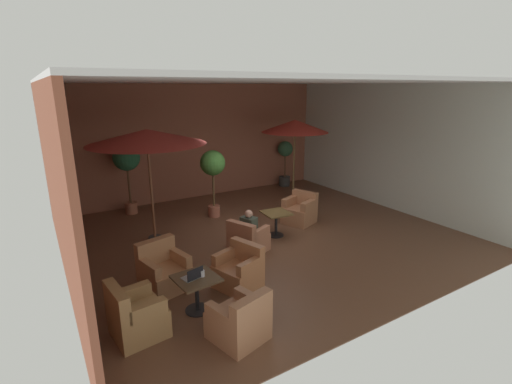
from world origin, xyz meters
TOP-DOWN VIEW (x-y plane):
  - ground_plane at (0.00, 0.00)m, footprint 9.10×8.22m
  - wall_back_brick at (0.00, 4.07)m, footprint 9.10×0.08m
  - wall_left_accent at (-4.51, 0.00)m, footprint 0.08×8.22m
  - wall_right_plain at (4.51, 0.00)m, footprint 0.08×8.22m
  - ceiling_slab at (0.00, 0.00)m, footprint 9.10×8.22m
  - cafe_table_front_left at (-2.76, -2.22)m, footprint 0.73×0.73m
  - armchair_front_left_north at (-2.99, -1.19)m, footprint 0.92×0.93m
  - armchair_front_left_east at (-3.79, -2.34)m, footprint 0.81×0.82m
  - armchair_front_left_south at (-2.50, -3.22)m, footprint 0.88×0.90m
  - armchair_front_left_west at (-1.77, -1.89)m, footprint 0.90×0.93m
  - cafe_table_front_right at (0.21, -0.22)m, footprint 0.68×0.68m
  - armchair_front_right_north at (-0.87, -0.67)m, footprint 0.95×0.95m
  - armchair_front_right_east at (1.29, 0.21)m, footprint 0.97×0.97m
  - patio_umbrella_tall_red at (-2.48, 1.13)m, footprint 2.70×2.70m
  - patio_umbrella_center_beige at (2.43, 2.03)m, footprint 2.11×2.11m
  - potted_tree_left_corner at (-0.51, 1.91)m, footprint 0.71×0.71m
  - potted_tree_mid_left at (3.24, 3.64)m, footprint 0.56×0.56m
  - potted_tree_mid_right at (-2.51, 3.41)m, footprint 0.76×0.76m
  - patron_blue_shirt at (-0.84, -0.65)m, footprint 0.36×0.41m
  - iced_drink_cup at (-2.65, -2.24)m, footprint 0.08×0.08m
  - open_laptop at (-2.81, -2.23)m, footprint 0.36×0.29m

SIDE VIEW (x-z plane):
  - ground_plane at x=0.00m, z-range -0.02..0.00m
  - armchair_front_right_north at x=-0.87m, z-range -0.10..0.68m
  - armchair_front_left_south at x=-2.50m, z-range -0.11..0.71m
  - armchair_front_left_west at x=-1.77m, z-range -0.10..0.72m
  - armchair_front_left_north at x=-2.99m, z-range -0.12..0.77m
  - armchair_front_right_east at x=1.29m, z-range -0.09..0.75m
  - armchair_front_left_east at x=-3.79m, z-range -0.11..0.78m
  - cafe_table_front_right at x=0.21m, z-range 0.14..0.77m
  - cafe_table_front_left at x=-2.76m, z-range 0.15..0.77m
  - patron_blue_shirt at x=-0.84m, z-range 0.36..0.95m
  - open_laptop at x=-2.81m, z-range 0.57..0.77m
  - iced_drink_cup at x=-2.65m, z-range 0.62..0.73m
  - potted_tree_mid_left at x=3.24m, z-range 0.24..1.94m
  - potted_tree_left_corner at x=-0.51m, z-range 0.47..2.41m
  - potted_tree_mid_right at x=-2.51m, z-range 0.52..2.58m
  - wall_back_brick at x=0.00m, z-range 0.00..3.72m
  - wall_left_accent at x=-4.51m, z-range 0.00..3.72m
  - wall_right_plain at x=4.51m, z-range 0.00..3.72m
  - patio_umbrella_center_beige at x=2.43m, z-range 1.10..3.73m
  - patio_umbrella_tall_red at x=-2.48m, z-range 1.17..3.88m
  - ceiling_slab at x=0.00m, z-range 3.72..3.78m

